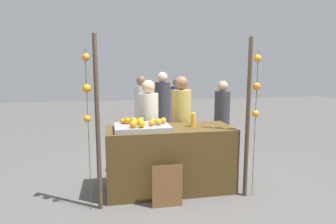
{
  "coord_description": "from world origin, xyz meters",
  "views": [
    {
      "loc": [
        -0.8,
        -3.91,
        1.74
      ],
      "look_at": [
        0.0,
        0.15,
        1.11
      ],
      "focal_mm": 30.92,
      "sensor_mm": 36.0,
      "label": 1
    }
  ],
  "objects_px": {
    "juice_bottle": "(193,120)",
    "stall_counter": "(170,159)",
    "vendor_right": "(181,129)",
    "orange_0": "(140,122)",
    "chalkboard_sign": "(167,187)",
    "orange_1": "(133,124)",
    "vendor_left": "(149,132)"
  },
  "relations": [
    {
      "from": "stall_counter",
      "to": "chalkboard_sign",
      "type": "distance_m",
      "value": 0.58
    },
    {
      "from": "orange_0",
      "to": "orange_1",
      "type": "relative_size",
      "value": 0.92
    },
    {
      "from": "stall_counter",
      "to": "vendor_left",
      "type": "relative_size",
      "value": 1.14
    },
    {
      "from": "vendor_left",
      "to": "vendor_right",
      "type": "bearing_deg",
      "value": 4.17
    },
    {
      "from": "juice_bottle",
      "to": "stall_counter",
      "type": "bearing_deg",
      "value": -179.4
    },
    {
      "from": "orange_1",
      "to": "orange_0",
      "type": "bearing_deg",
      "value": 63.44
    },
    {
      "from": "orange_1",
      "to": "chalkboard_sign",
      "type": "height_order",
      "value": "orange_1"
    },
    {
      "from": "juice_bottle",
      "to": "vendor_right",
      "type": "height_order",
      "value": "vendor_right"
    },
    {
      "from": "juice_bottle",
      "to": "vendor_left",
      "type": "xyz_separation_m",
      "value": [
        -0.57,
        0.59,
        -0.28
      ]
    },
    {
      "from": "orange_0",
      "to": "vendor_left",
      "type": "height_order",
      "value": "vendor_left"
    },
    {
      "from": "stall_counter",
      "to": "juice_bottle",
      "type": "distance_m",
      "value": 0.65
    },
    {
      "from": "vendor_left",
      "to": "vendor_right",
      "type": "relative_size",
      "value": 0.97
    },
    {
      "from": "stall_counter",
      "to": "orange_0",
      "type": "xyz_separation_m",
      "value": [
        -0.43,
        -0.0,
        0.56
      ]
    },
    {
      "from": "vendor_right",
      "to": "orange_0",
      "type": "bearing_deg",
      "value": -139.61
    },
    {
      "from": "chalkboard_sign",
      "to": "vendor_right",
      "type": "distance_m",
      "value": 1.33
    },
    {
      "from": "orange_0",
      "to": "vendor_right",
      "type": "height_order",
      "value": "vendor_right"
    },
    {
      "from": "juice_bottle",
      "to": "chalkboard_sign",
      "type": "xyz_separation_m",
      "value": [
        -0.48,
        -0.53,
        -0.74
      ]
    },
    {
      "from": "orange_0",
      "to": "vendor_right",
      "type": "relative_size",
      "value": 0.05
    },
    {
      "from": "orange_0",
      "to": "juice_bottle",
      "type": "xyz_separation_m",
      "value": [
        0.77,
        0.0,
        -0.0
      ]
    },
    {
      "from": "vendor_left",
      "to": "orange_0",
      "type": "bearing_deg",
      "value": -108.58
    },
    {
      "from": "orange_0",
      "to": "orange_1",
      "type": "height_order",
      "value": "orange_1"
    },
    {
      "from": "vendor_left",
      "to": "vendor_right",
      "type": "height_order",
      "value": "vendor_right"
    },
    {
      "from": "stall_counter",
      "to": "orange_0",
      "type": "bearing_deg",
      "value": -179.87
    },
    {
      "from": "stall_counter",
      "to": "chalkboard_sign",
      "type": "bearing_deg",
      "value": -105.07
    },
    {
      "from": "orange_0",
      "to": "orange_1",
      "type": "bearing_deg",
      "value": -116.56
    },
    {
      "from": "juice_bottle",
      "to": "vendor_right",
      "type": "xyz_separation_m",
      "value": [
        -0.03,
        0.63,
        -0.26
      ]
    },
    {
      "from": "orange_0",
      "to": "stall_counter",
      "type": "bearing_deg",
      "value": 0.13
    },
    {
      "from": "orange_1",
      "to": "vendor_left",
      "type": "distance_m",
      "value": 0.9
    },
    {
      "from": "chalkboard_sign",
      "to": "orange_1",
      "type": "bearing_deg",
      "value": 141.01
    },
    {
      "from": "chalkboard_sign",
      "to": "vendor_right",
      "type": "relative_size",
      "value": 0.35
    },
    {
      "from": "orange_0",
      "to": "vendor_right",
      "type": "distance_m",
      "value": 1.01
    },
    {
      "from": "juice_bottle",
      "to": "vendor_right",
      "type": "distance_m",
      "value": 0.68
    }
  ]
}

